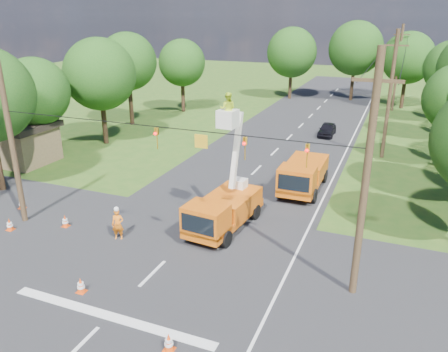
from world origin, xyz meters
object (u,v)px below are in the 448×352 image
at_px(tree_far_a, 292,53).
at_px(tree_far_b, 356,48).
at_px(ground_worker, 118,224).
at_px(distant_car, 327,129).
at_px(traffic_cone_5, 22,203).
at_px(pole_right_far, 398,68).
at_px(traffic_cone_1, 169,342).
at_px(second_truck, 303,174).
at_px(pole_right_near, 366,179).
at_px(tree_left_e, 128,62).
at_px(tree_left_c, 35,92).
at_px(tree_far_c, 408,58).
at_px(traffic_cone_2, 215,211).
at_px(traffic_cone_3, 65,221).
at_px(traffic_cone_6, 300,167).
at_px(pole_right_mid, 390,95).
at_px(pole_left, 12,144).
at_px(tree_left_d, 100,74).
at_px(traffic_cone_0, 81,285).
at_px(tree_left_f, 182,63).
at_px(traffic_cone_4, 10,224).
at_px(shed, 18,142).
at_px(bucket_truck, 224,203).

xyz_separation_m(tree_far_a, tree_far_b, (8.00, 2.00, 0.62)).
height_order(ground_worker, distant_car, ground_worker).
xyz_separation_m(traffic_cone_5, pole_right_far, (19.41, 38.84, 4.75)).
distance_m(ground_worker, traffic_cone_1, 8.80).
bearing_deg(tree_far_a, second_truck, -74.51).
relative_size(ground_worker, pole_right_near, 0.17).
relative_size(ground_worker, traffic_cone_5, 2.39).
height_order(second_truck, tree_left_e, tree_left_e).
xyz_separation_m(tree_left_c, tree_far_c, (26.00, 33.00, 0.62)).
distance_m(tree_left_c, tree_far_a, 35.90).
distance_m(tree_left_e, tree_far_a, 24.09).
relative_size(traffic_cone_1, tree_far_a, 0.07).
distance_m(traffic_cone_2, traffic_cone_3, 8.29).
height_order(traffic_cone_6, pole_right_mid, pole_right_mid).
relative_size(traffic_cone_1, tree_left_e, 0.08).
bearing_deg(pole_left, tree_far_c, 65.66).
xyz_separation_m(tree_left_d, tree_left_e, (-1.80, 7.00, 0.37)).
distance_m(traffic_cone_6, pole_right_far, 27.01).
xyz_separation_m(ground_worker, pole_right_far, (11.81, 39.81, 4.26)).
distance_m(pole_right_mid, tree_far_b, 25.65).
bearing_deg(pole_right_near, ground_worker, 179.08).
xyz_separation_m(traffic_cone_3, pole_right_mid, (15.34, 19.75, 4.75)).
xyz_separation_m(traffic_cone_0, tree_far_a, (-2.96, 47.32, 5.83)).
bearing_deg(tree_left_f, tree_left_c, -94.63).
distance_m(traffic_cone_4, traffic_cone_5, 2.85).
bearing_deg(pole_right_near, tree_left_f, 127.84).
xyz_separation_m(ground_worker, traffic_cone_6, (6.38, 13.78, -0.49)).
distance_m(tree_left_e, tree_far_b, 30.35).
relative_size(ground_worker, tree_left_f, 0.20).
relative_size(tree_left_f, tree_far_a, 0.88).
bearing_deg(traffic_cone_5, tree_far_a, 81.96).
bearing_deg(traffic_cone_4, tree_far_b, 75.07).
height_order(traffic_cone_3, tree_left_d, tree_left_d).
bearing_deg(shed, ground_worker, -28.00).
bearing_deg(tree_far_c, tree_far_b, 155.22).
xyz_separation_m(traffic_cone_5, tree_left_c, (-5.59, 7.84, 5.08)).
bearing_deg(distant_car, traffic_cone_3, -112.81).
xyz_separation_m(traffic_cone_2, pole_right_mid, (8.28, 15.41, 4.75)).
relative_size(traffic_cone_2, pole_right_mid, 0.07).
height_order(traffic_cone_0, pole_right_mid, pole_right_mid).
bearing_deg(shed, tree_far_c, 51.03).
bearing_deg(pole_right_near, shed, 163.20).
bearing_deg(traffic_cone_5, distant_car, 59.57).
xyz_separation_m(traffic_cone_3, tree_left_e, (-9.96, 21.75, 6.13)).
distance_m(traffic_cone_6, tree_far_c, 29.32).
distance_m(traffic_cone_5, tree_left_c, 10.88).
distance_m(distant_car, traffic_cone_6, 11.14).
distance_m(traffic_cone_2, pole_right_mid, 18.12).
xyz_separation_m(bucket_truck, tree_far_b, (1.69, 41.73, 5.24)).
relative_size(second_truck, traffic_cone_4, 8.50).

